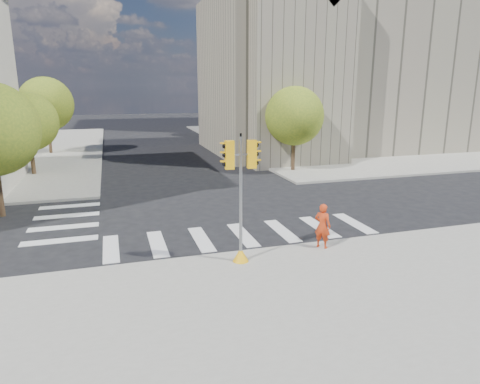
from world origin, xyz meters
The scene contains 14 objects.
ground centered at (0.00, 0.00, 0.00)m, with size 160.00×160.00×0.00m, color black.
sidewalk_near centered at (0.00, -11.00, 0.07)m, with size 30.00×14.00×0.15m, color gray.
sidewalk_far_right centered at (20.00, 26.00, 0.07)m, with size 28.00×40.00×0.15m, color gray.
civic_building centered at (15.59, 19.12, 7.26)m, with size 26.00×16.00×19.39m.
office_tower centered at (22.00, 42.00, 15.00)m, with size 20.00×18.00×30.00m, color #9EA0A3.
tree_lw_mid centered at (-10.50, 14.00, 3.76)m, with size 4.00×4.00×5.77m.
tree_lw_far centered at (-10.50, 24.00, 4.54)m, with size 4.80×4.80×6.95m.
tree_re_near centered at (7.50, 10.00, 4.05)m, with size 4.20×4.20×6.16m.
tree_re_mid centered at (7.50, 22.00, 4.35)m, with size 4.60×4.60×6.66m.
tree_re_far centered at (7.50, 34.00, 3.87)m, with size 4.00×4.00×5.88m.
lamp_near centered at (8.00, 14.00, 4.58)m, with size 0.35×0.18×8.11m.
lamp_far centered at (8.00, 28.00, 4.58)m, with size 0.35×0.18×8.11m.
traffic_signal centered at (-1.11, -4.97, 2.06)m, with size 1.07×0.56×4.52m.
photographer centered at (2.26, -4.60, 1.02)m, with size 0.63×0.42×1.74m, color red.
Camera 1 is at (-5.24, -18.43, 6.21)m, focal length 32.00 mm.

